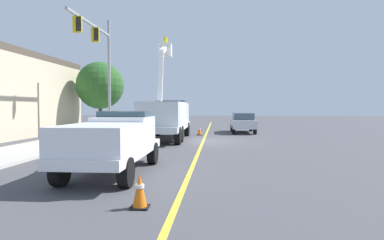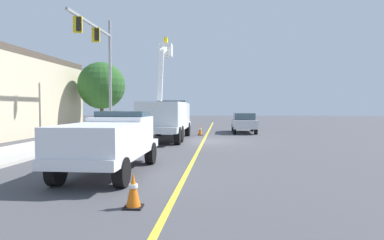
{
  "view_description": "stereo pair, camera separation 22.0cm",
  "coord_description": "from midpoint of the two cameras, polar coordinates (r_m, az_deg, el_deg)",
  "views": [
    {
      "loc": [
        -20.89,
        -0.36,
        2.23
      ],
      "look_at": [
        -0.76,
        0.68,
        1.4
      ],
      "focal_mm": 30.43,
      "sensor_mm": 36.0,
      "label": 1
    },
    {
      "loc": [
        -20.88,
        -0.58,
        2.23
      ],
      "look_at": [
        -0.76,
        0.68,
        1.4
      ],
      "focal_mm": 30.43,
      "sensor_mm": 36.0,
      "label": 2
    }
  ],
  "objects": [
    {
      "name": "utility_bucket_truck",
      "position": [
        22.16,
        -4.13,
        0.78
      ],
      "size": [
        8.27,
        2.77,
        7.22
      ],
      "color": "silver",
      "rests_on": "ground"
    },
    {
      "name": "ground",
      "position": [
        21.01,
        2.29,
        -3.74
      ],
      "size": [
        120.0,
        120.0,
        0.0
      ],
      "primitive_type": "plane",
      "color": "#47474C"
    },
    {
      "name": "traffic_signal_mast",
      "position": [
        24.79,
        -15.43,
        10.88
      ],
      "size": [
        7.24,
        0.64,
        8.92
      ],
      "color": "gray",
      "rests_on": "ground"
    },
    {
      "name": "passing_minivan",
      "position": [
        28.22,
        9.27,
        -0.23
      ],
      "size": [
        4.85,
        2.06,
        1.69
      ],
      "color": "silver",
      "rests_on": "ground"
    },
    {
      "name": "service_pickup_truck",
      "position": [
        11.15,
        -13.56,
        -3.43
      ],
      "size": [
        5.66,
        2.31,
        2.06
      ],
      "color": "white",
      "rests_on": "ground"
    },
    {
      "name": "sidewalk_far_side",
      "position": [
        23.07,
        -19.46,
        -3.18
      ],
      "size": [
        60.08,
        5.24,
        0.12
      ],
      "primitive_type": "cube",
      "rotation": [
        0.0,
        0.0,
        -0.03
      ],
      "color": "#B2ADA3",
      "rests_on": "ground"
    },
    {
      "name": "traffic_cone_leading",
      "position": [
        7.41,
        -9.39,
        -12.1
      ],
      "size": [
        0.4,
        0.4,
        0.78
      ],
      "color": "black",
      "rests_on": "ground"
    },
    {
      "name": "traffic_cone_mid_front",
      "position": [
        25.35,
        1.71,
        -1.82
      ],
      "size": [
        0.4,
        0.4,
        0.78
      ],
      "color": "black",
      "rests_on": "ground"
    },
    {
      "name": "lane_centre_stripe",
      "position": [
        21.01,
        2.29,
        -3.73
      ],
      "size": [
        49.99,
        1.53,
        0.01
      ],
      "primitive_type": "cube",
      "rotation": [
        0.0,
        0.0,
        -0.03
      ],
      "color": "yellow",
      "rests_on": "ground"
    },
    {
      "name": "street_tree_right",
      "position": [
        30.91,
        -15.38,
        5.83
      ],
      "size": [
        4.27,
        4.27,
        6.29
      ],
      "color": "brown",
      "rests_on": "ground"
    }
  ]
}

